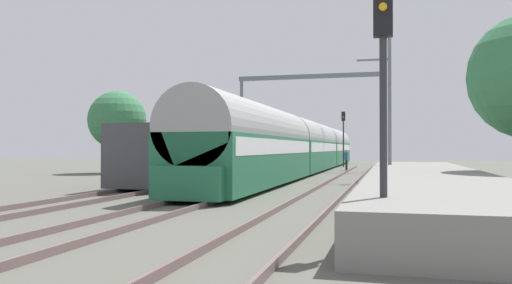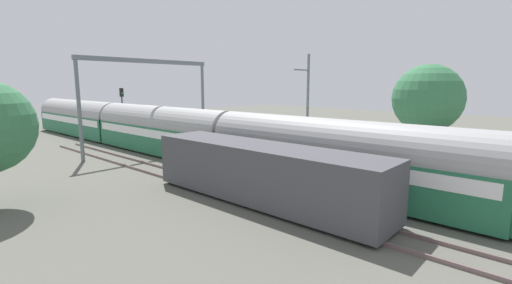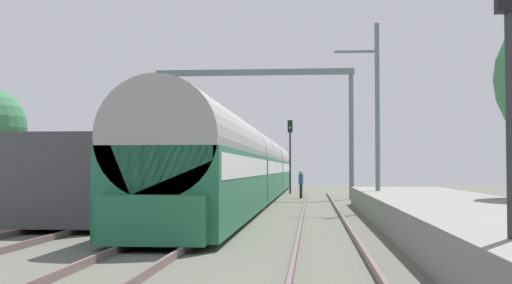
# 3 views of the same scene
# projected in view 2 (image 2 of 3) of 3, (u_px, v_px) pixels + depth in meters

# --- Properties ---
(ground) EXTENTS (120.00, 120.00, 0.00)m
(ground) POSITION_uv_depth(u_px,v_px,m) (406.00, 208.00, 16.81)
(ground) COLOR #5A5A51
(track_far_west) EXTENTS (1.51, 60.00, 0.16)m
(track_far_west) POSITION_uv_depth(u_px,v_px,m) (371.00, 231.00, 13.97)
(track_far_west) COLOR #705959
(track_far_west) RESTS_ON ground
(track_west) EXTENTS (1.52, 60.00, 0.16)m
(track_west) POSITION_uv_depth(u_px,v_px,m) (406.00, 206.00, 16.80)
(track_west) COLOR #705959
(track_west) RESTS_ON ground
(track_east) EXTENTS (1.51, 60.00, 0.16)m
(track_east) POSITION_uv_depth(u_px,v_px,m) (431.00, 189.00, 19.63)
(track_east) COLOR #705959
(track_east) RESTS_ON ground
(platform) EXTENTS (4.40, 28.00, 0.90)m
(platform) POSITION_uv_depth(u_px,v_px,m) (417.00, 165.00, 23.69)
(platform) COLOR gray
(platform) RESTS_ON ground
(passenger_train) EXTENTS (2.93, 49.20, 3.82)m
(passenger_train) POSITION_uv_depth(u_px,v_px,m) (161.00, 130.00, 29.80)
(passenger_train) COLOR #236B47
(passenger_train) RESTS_ON ground
(freight_car) EXTENTS (2.80, 13.00, 2.70)m
(freight_car) POSITION_uv_depth(u_px,v_px,m) (262.00, 173.00, 17.46)
(freight_car) COLOR #47474C
(freight_car) RESTS_ON ground
(person_crossing) EXTENTS (0.29, 0.43, 1.73)m
(person_crossing) POSITION_uv_depth(u_px,v_px,m) (173.00, 135.00, 33.68)
(person_crossing) COLOR #262626
(person_crossing) RESTS_ON ground
(railway_signal_far) EXTENTS (0.36, 0.30, 5.36)m
(railway_signal_far) POSITION_uv_depth(u_px,v_px,m) (122.00, 107.00, 37.62)
(railway_signal_far) COLOR #2D2D33
(railway_signal_far) RESTS_ON ground
(catenary_gantry) EXTENTS (12.11, 0.28, 7.86)m
(catenary_gantry) POSITION_uv_depth(u_px,v_px,m) (149.00, 86.00, 30.29)
(catenary_gantry) COLOR slate
(catenary_gantry) RESTS_ON ground
(catenary_pole_east_mid) EXTENTS (1.90, 0.20, 8.00)m
(catenary_pole_east_mid) POSITION_uv_depth(u_px,v_px,m) (307.00, 106.00, 27.19)
(catenary_pole_east_mid) COLOR slate
(catenary_pole_east_mid) RESTS_ON ground
(tree_east_background) EXTENTS (5.11, 5.11, 7.26)m
(tree_east_background) POSITION_uv_depth(u_px,v_px,m) (428.00, 99.00, 26.66)
(tree_east_background) COLOR #4C3826
(tree_east_background) RESTS_ON ground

